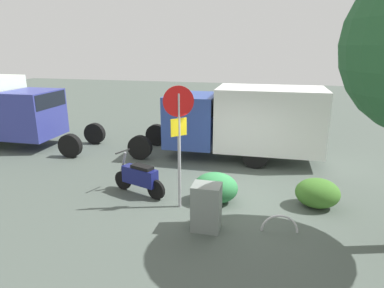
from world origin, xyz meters
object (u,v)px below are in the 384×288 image
object	(u,v)px
box_truck_near	(241,119)
bike_rack_hoop	(279,231)
stop_sign	(179,129)
motorcycle	(140,177)
utility_cabinet	(206,207)

from	to	relation	value
box_truck_near	bike_rack_hoop	xyz separation A→B (m)	(-1.44, 5.08, -1.52)
stop_sign	box_truck_near	bearing A→B (deg)	-104.13
stop_sign	bike_rack_hoop	size ratio (longest dim) A/B	3.75
box_truck_near	bike_rack_hoop	bearing A→B (deg)	105.02
motorcycle	stop_sign	bearing A→B (deg)	178.97
stop_sign	bike_rack_hoop	xyz separation A→B (m)	(-2.56, 0.65, -2.12)
utility_cabinet	bike_rack_hoop	distance (m)	1.76
utility_cabinet	bike_rack_hoop	world-z (taller)	utility_cabinet
box_truck_near	stop_sign	world-z (taller)	stop_sign
box_truck_near	motorcycle	size ratio (longest dim) A/B	4.02
bike_rack_hoop	utility_cabinet	bearing A→B (deg)	9.22
utility_cabinet	stop_sign	bearing A→B (deg)	-45.64
bike_rack_hoop	motorcycle	bearing A→B (deg)	-16.49
stop_sign	utility_cabinet	size ratio (longest dim) A/B	2.90
bike_rack_hoop	box_truck_near	bearing A→B (deg)	-74.16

